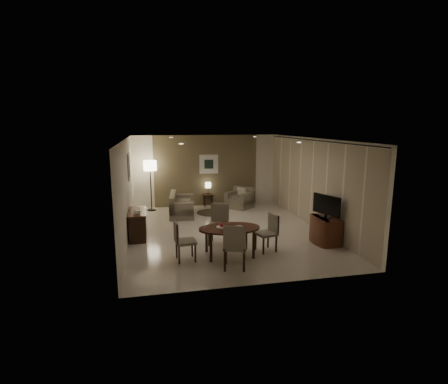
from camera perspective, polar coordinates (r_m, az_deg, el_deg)
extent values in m
cube|color=beige|center=(10.34, 0.23, -6.48)|extent=(5.50, 7.00, 0.00)
cube|color=white|center=(9.86, 0.24, 8.65)|extent=(5.50, 7.00, 0.00)
cube|color=brown|center=(13.41, -2.94, 3.51)|extent=(5.50, 0.00, 2.70)
cube|color=white|center=(9.81, -15.66, 0.28)|extent=(0.00, 7.00, 2.70)
cube|color=white|center=(10.92, 14.49, 1.41)|extent=(0.00, 7.00, 2.70)
cube|color=brown|center=(13.40, -2.93, 3.50)|extent=(3.96, 0.03, 2.70)
cylinder|color=black|center=(10.75, 14.49, 8.19)|extent=(0.03, 6.80, 0.03)
cube|color=silver|center=(13.36, -2.50, 4.56)|extent=(0.72, 0.03, 0.72)
cube|color=black|center=(13.34, -2.48, 4.56)|extent=(0.34, 0.01, 0.34)
cube|color=silver|center=(10.92, -15.27, 4.03)|extent=(0.03, 0.60, 0.80)
cube|color=gray|center=(10.92, -15.19, 4.03)|extent=(0.01, 0.46, 0.64)
cylinder|color=white|center=(7.87, -7.03, 7.82)|extent=(0.10, 0.10, 0.01)
cylinder|color=white|center=(8.58, 12.13, 7.93)|extent=(0.10, 0.10, 0.01)
cylinder|color=white|center=(11.46, -8.65, 8.80)|extent=(0.10, 0.10, 0.01)
cylinder|color=white|center=(11.96, 5.04, 8.97)|extent=(0.10, 0.10, 0.01)
cylinder|color=white|center=(8.36, -0.38, -5.75)|extent=(0.26, 0.26, 0.02)
cylinder|color=white|center=(8.36, 2.46, -5.77)|extent=(0.26, 0.26, 0.02)
sphere|color=#B5141D|center=(8.35, -0.38, -5.40)|extent=(0.09, 0.09, 0.09)
cube|color=white|center=(8.35, 2.46, -5.62)|extent=(0.12, 0.08, 0.03)
cylinder|color=#413924|center=(12.48, -1.84, -3.35)|extent=(1.14, 1.14, 0.01)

